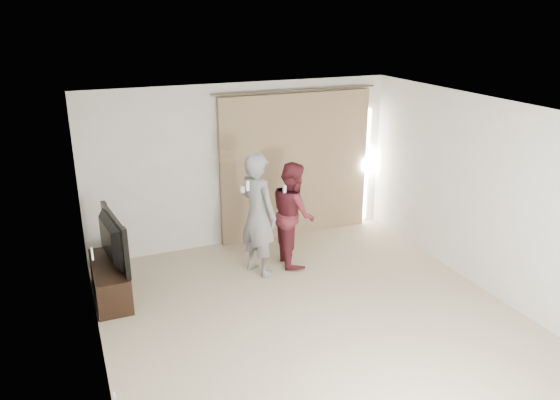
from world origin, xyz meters
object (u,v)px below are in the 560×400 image
Objects in this scene: tv_console at (110,280)px; person_woman at (293,213)px; person_man at (258,214)px; tv at (106,241)px.

person_woman is (2.68, 0.05, 0.55)m from tv_console.
person_man is at bearing -168.22° from person_woman.
person_man is at bearing -98.84° from tv.
person_man reaches higher than tv_console.
tv is 0.66× the size of person_man.
tv reaches higher than tv_console.
tv_console is 2.18m from person_man.
person_man is 1.15× the size of person_woman.
tv is 0.76× the size of person_woman.
person_woman is (0.60, 0.13, -0.12)m from person_man.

